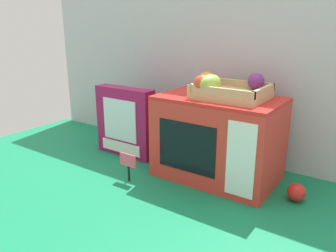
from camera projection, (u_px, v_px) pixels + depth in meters
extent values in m
plane|color=#147A4C|center=(169.00, 163.00, 1.31)|extent=(1.70, 1.70, 0.00)
cube|color=#B7BABF|center=(198.00, 63.00, 1.36)|extent=(1.61, 0.03, 0.74)
cube|color=red|center=(218.00, 139.00, 1.16)|extent=(0.41, 0.25, 0.28)
cube|color=red|center=(220.00, 98.00, 1.12)|extent=(0.41, 0.25, 0.01)
cube|color=black|center=(187.00, 147.00, 1.08)|extent=(0.21, 0.01, 0.17)
cube|color=white|center=(241.00, 160.00, 0.98)|extent=(0.09, 0.01, 0.23)
cube|color=tan|center=(231.00, 95.00, 1.09)|extent=(0.22, 0.19, 0.02)
cube|color=tan|center=(220.00, 92.00, 1.02)|extent=(0.22, 0.01, 0.02)
cube|color=tan|center=(242.00, 84.00, 1.15)|extent=(0.22, 0.01, 0.02)
cube|color=tan|center=(203.00, 84.00, 1.14)|extent=(0.01, 0.19, 0.02)
cube|color=tan|center=(264.00, 91.00, 1.03)|extent=(0.01, 0.19, 0.02)
sphere|color=orange|center=(207.00, 80.00, 1.13)|extent=(0.06, 0.06, 0.06)
ellipsoid|color=#9EC647|center=(210.00, 83.00, 1.07)|extent=(0.08, 0.10, 0.06)
sphere|color=#E04228|center=(202.00, 83.00, 1.07)|extent=(0.06, 0.06, 0.06)
sphere|color=#72287F|center=(256.00, 81.00, 1.11)|extent=(0.06, 0.06, 0.06)
cube|color=#99144C|center=(125.00, 122.00, 1.36)|extent=(0.26, 0.06, 0.28)
cube|color=silver|center=(120.00, 120.00, 1.33)|extent=(0.17, 0.00, 0.17)
cube|color=white|center=(121.00, 147.00, 1.37)|extent=(0.20, 0.00, 0.05)
cylinder|color=black|center=(129.00, 173.00, 1.16)|extent=(0.01, 0.01, 0.06)
cube|color=#F44C6B|center=(128.00, 160.00, 1.14)|extent=(0.07, 0.00, 0.05)
sphere|color=red|center=(296.00, 192.00, 1.02)|extent=(0.06, 0.06, 0.06)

